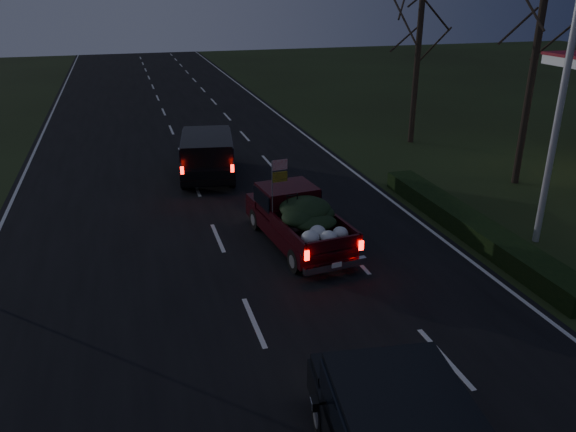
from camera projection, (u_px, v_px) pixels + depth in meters
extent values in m
plane|color=black|center=(254.00, 323.00, 13.27)|extent=(120.00, 120.00, 0.00)
cube|color=black|center=(254.00, 322.00, 13.26)|extent=(14.00, 120.00, 0.02)
cube|color=black|center=(471.00, 226.00, 17.86)|extent=(1.00, 10.00, 0.60)
cylinder|color=silver|center=(562.00, 96.00, 15.82)|extent=(0.20, 0.20, 9.00)
cylinder|color=black|center=(532.00, 76.00, 21.14)|extent=(0.28, 0.28, 8.50)
cylinder|color=black|center=(416.00, 72.00, 27.37)|extent=(0.28, 0.28, 7.00)
cube|color=black|center=(297.00, 227.00, 17.17)|extent=(2.29, 4.68, 0.50)
cube|color=black|center=(287.00, 198.00, 17.60)|extent=(1.82, 1.62, 0.81)
cube|color=black|center=(287.00, 195.00, 17.57)|extent=(1.90, 1.54, 0.50)
cube|color=black|center=(314.00, 234.00, 16.07)|extent=(1.93, 2.69, 0.05)
ellipsoid|color=black|center=(309.00, 215.00, 16.31)|extent=(1.61, 1.77, 0.54)
cylinder|color=gray|center=(272.00, 190.00, 16.38)|extent=(0.03, 0.03, 1.80)
cube|color=red|center=(280.00, 165.00, 16.19)|extent=(0.47, 0.07, 0.31)
cube|color=gold|center=(280.00, 177.00, 16.32)|extent=(0.47, 0.07, 0.31)
cube|color=black|center=(208.00, 161.00, 23.38)|extent=(2.80, 5.23, 0.62)
cube|color=black|center=(207.00, 146.00, 22.87)|extent=(2.47, 3.88, 0.83)
cube|color=black|center=(207.00, 144.00, 22.84)|extent=(2.56, 3.79, 0.50)
cube|color=black|center=(315.00, 403.00, 8.93)|extent=(0.13, 0.24, 0.17)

